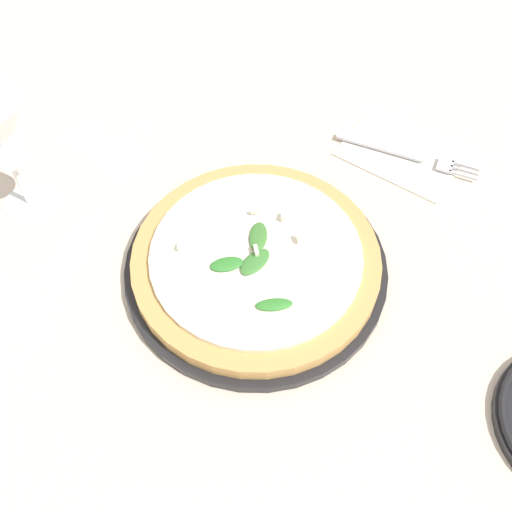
# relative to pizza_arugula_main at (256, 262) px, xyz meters

# --- Properties ---
(ground_plane) EXTENTS (6.00, 6.00, 0.00)m
(ground_plane) POSITION_rel_pizza_arugula_main_xyz_m (-0.02, 0.03, -0.02)
(ground_plane) COLOR beige
(pizza_arugula_main) EXTENTS (0.31, 0.31, 0.05)m
(pizza_arugula_main) POSITION_rel_pizza_arugula_main_xyz_m (0.00, 0.00, 0.00)
(pizza_arugula_main) COLOR black
(pizza_arugula_main) RESTS_ON ground_plane
(napkin) EXTENTS (0.16, 0.12, 0.01)m
(napkin) POSITION_rel_pizza_arugula_main_xyz_m (0.08, 0.26, -0.01)
(napkin) COLOR silver
(napkin) RESTS_ON ground_plane
(fork) EXTENTS (0.20, 0.04, 0.00)m
(fork) POSITION_rel_pizza_arugula_main_xyz_m (0.09, 0.26, -0.01)
(fork) COLOR silver
(fork) RESTS_ON ground_plane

